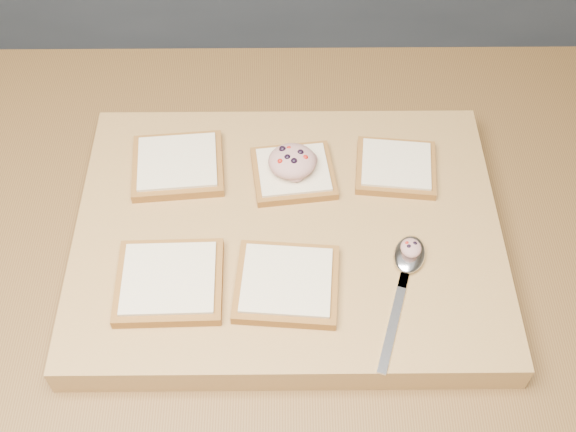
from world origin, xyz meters
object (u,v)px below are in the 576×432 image
(cutting_board, at_px, (288,235))
(bread_far_center, at_px, (293,173))
(tuna_salad_dollop, at_px, (292,161))
(spoon, at_px, (407,264))

(cutting_board, relative_size, bread_far_center, 4.62)
(tuna_salad_dollop, height_order, spoon, tuna_salad_dollop)
(spoon, bearing_deg, tuna_salad_dollop, 133.27)
(tuna_salad_dollop, distance_m, spoon, 0.21)
(spoon, bearing_deg, bread_far_center, 133.02)
(bread_far_center, bearing_deg, tuna_salad_dollop, 163.57)
(cutting_board, bearing_deg, bread_far_center, 84.52)
(bread_far_center, xyz_separation_m, spoon, (0.14, -0.15, -0.00))
(cutting_board, relative_size, tuna_salad_dollop, 8.53)
(cutting_board, height_order, tuna_salad_dollop, tuna_salad_dollop)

